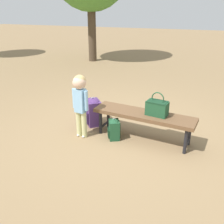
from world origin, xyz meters
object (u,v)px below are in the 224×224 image
park_bench (144,116)px  handbag (157,107)px  backpack_large (93,111)px  child_standing (80,97)px  backpack_small (114,128)px

park_bench → handbag: bearing=177.4°
park_bench → backpack_large: bearing=-13.4°
child_standing → backpack_small: bearing=-169.2°
child_standing → backpack_small: (-0.52, -0.10, -0.51)m
handbag → park_bench: bearing=-2.6°
child_standing → backpack_large: child_standing is taller
park_bench → child_standing: 1.04m
park_bench → backpack_large: 1.00m
handbag → backpack_small: (0.64, 0.14, -0.40)m
handbag → backpack_large: 1.23m
handbag → backpack_large: size_ratio=0.71×
backpack_small → child_standing: bearing=10.8°
backpack_small → backpack_large: bearing=-35.8°
backpack_small → handbag: bearing=-167.4°
child_standing → backpack_large: bearing=-89.5°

